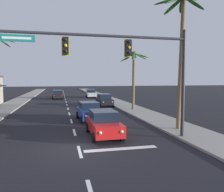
{
  "coord_description": "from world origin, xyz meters",
  "views": [
    {
      "loc": [
        -0.93,
        -12.03,
        3.74
      ],
      "look_at": [
        3.7,
        8.0,
        2.2
      ],
      "focal_mm": 36.09,
      "sensor_mm": 36.0,
      "label": 1
    }
  ],
  "objects_px": {
    "sedan_oncoming_far": "(58,94)",
    "sedan_parked_nearest_kerb": "(91,93)",
    "sedan_third_in_queue": "(89,111)",
    "sedan_parked_mid_kerb": "(104,100)",
    "traffic_signal_mast": "(130,59)",
    "palm_right_second": "(134,68)",
    "sedan_lead_at_stop_bar": "(104,123)",
    "palm_right_nearest": "(182,30)"
  },
  "relations": [
    {
      "from": "sedan_third_in_queue",
      "to": "sedan_oncoming_far",
      "type": "xyz_separation_m",
      "value": [
        -3.0,
        23.52,
        0.0
      ]
    },
    {
      "from": "sedan_lead_at_stop_bar",
      "to": "sedan_third_in_queue",
      "type": "bearing_deg",
      "value": 92.2
    },
    {
      "from": "sedan_oncoming_far",
      "to": "palm_right_second",
      "type": "relative_size",
      "value": 0.64
    },
    {
      "from": "sedan_oncoming_far",
      "to": "sedan_parked_mid_kerb",
      "type": "relative_size",
      "value": 1.01
    },
    {
      "from": "sedan_oncoming_far",
      "to": "sedan_parked_nearest_kerb",
      "type": "xyz_separation_m",
      "value": [
        6.61,
        1.9,
        0.0
      ]
    },
    {
      "from": "traffic_signal_mast",
      "to": "sedan_lead_at_stop_bar",
      "type": "xyz_separation_m",
      "value": [
        -1.28,
        1.66,
        -4.08
      ]
    },
    {
      "from": "traffic_signal_mast",
      "to": "sedan_third_in_queue",
      "type": "height_order",
      "value": "traffic_signal_mast"
    },
    {
      "from": "sedan_third_in_queue",
      "to": "sedan_oncoming_far",
      "type": "distance_m",
      "value": 23.71
    },
    {
      "from": "sedan_lead_at_stop_bar",
      "to": "sedan_parked_nearest_kerb",
      "type": "distance_m",
      "value": 31.46
    },
    {
      "from": "traffic_signal_mast",
      "to": "sedan_oncoming_far",
      "type": "bearing_deg",
      "value": 98.27
    },
    {
      "from": "sedan_lead_at_stop_bar",
      "to": "sedan_parked_nearest_kerb",
      "type": "xyz_separation_m",
      "value": [
        3.38,
        31.28,
        0.0
      ]
    },
    {
      "from": "traffic_signal_mast",
      "to": "palm_right_second",
      "type": "height_order",
      "value": "palm_right_second"
    },
    {
      "from": "sedan_lead_at_stop_bar",
      "to": "sedan_parked_nearest_kerb",
      "type": "height_order",
      "value": "same"
    },
    {
      "from": "traffic_signal_mast",
      "to": "sedan_oncoming_far",
      "type": "distance_m",
      "value": 31.63
    },
    {
      "from": "sedan_oncoming_far",
      "to": "palm_right_nearest",
      "type": "xyz_separation_m",
      "value": [
        8.98,
        -29.01,
        6.4
      ]
    },
    {
      "from": "sedan_third_in_queue",
      "to": "palm_right_nearest",
      "type": "xyz_separation_m",
      "value": [
        5.98,
        -5.49,
        6.4
      ]
    },
    {
      "from": "traffic_signal_mast",
      "to": "sedan_parked_mid_kerb",
      "type": "xyz_separation_m",
      "value": [
        1.99,
        18.1,
        -4.08
      ]
    },
    {
      "from": "sedan_parked_mid_kerb",
      "to": "palm_right_nearest",
      "type": "xyz_separation_m",
      "value": [
        2.48,
        -16.07,
        6.4
      ]
    },
    {
      "from": "sedan_lead_at_stop_bar",
      "to": "sedan_third_in_queue",
      "type": "distance_m",
      "value": 5.87
    },
    {
      "from": "sedan_third_in_queue",
      "to": "sedan_parked_mid_kerb",
      "type": "xyz_separation_m",
      "value": [
        3.49,
        10.58,
        0.0
      ]
    },
    {
      "from": "sedan_oncoming_far",
      "to": "palm_right_second",
      "type": "bearing_deg",
      "value": -63.47
    },
    {
      "from": "traffic_signal_mast",
      "to": "sedan_parked_mid_kerb",
      "type": "height_order",
      "value": "traffic_signal_mast"
    },
    {
      "from": "sedan_oncoming_far",
      "to": "sedan_third_in_queue",
      "type": "bearing_deg",
      "value": -82.72
    },
    {
      "from": "palm_right_nearest",
      "to": "palm_right_second",
      "type": "height_order",
      "value": "palm_right_nearest"
    },
    {
      "from": "sedan_third_in_queue",
      "to": "sedan_parked_nearest_kerb",
      "type": "height_order",
      "value": "same"
    },
    {
      "from": "sedan_lead_at_stop_bar",
      "to": "sedan_oncoming_far",
      "type": "height_order",
      "value": "same"
    },
    {
      "from": "sedan_oncoming_far",
      "to": "sedan_parked_nearest_kerb",
      "type": "relative_size",
      "value": 1.0
    },
    {
      "from": "sedan_lead_at_stop_bar",
      "to": "palm_right_nearest",
      "type": "distance_m",
      "value": 8.61
    },
    {
      "from": "sedan_parked_mid_kerb",
      "to": "sedan_third_in_queue",
      "type": "bearing_deg",
      "value": -108.27
    },
    {
      "from": "sedan_parked_nearest_kerb",
      "to": "traffic_signal_mast",
      "type": "bearing_deg",
      "value": -93.65
    },
    {
      "from": "sedan_parked_nearest_kerb",
      "to": "sedan_lead_at_stop_bar",
      "type": "bearing_deg",
      "value": -96.17
    },
    {
      "from": "sedan_third_in_queue",
      "to": "sedan_oncoming_far",
      "type": "bearing_deg",
      "value": 97.28
    },
    {
      "from": "traffic_signal_mast",
      "to": "sedan_lead_at_stop_bar",
      "type": "bearing_deg",
      "value": 127.76
    },
    {
      "from": "palm_right_nearest",
      "to": "traffic_signal_mast",
      "type": "bearing_deg",
      "value": -155.59
    },
    {
      "from": "sedan_lead_at_stop_bar",
      "to": "palm_right_second",
      "type": "height_order",
      "value": "palm_right_second"
    },
    {
      "from": "sedan_lead_at_stop_bar",
      "to": "palm_right_second",
      "type": "relative_size",
      "value": 0.63
    },
    {
      "from": "palm_right_nearest",
      "to": "palm_right_second",
      "type": "relative_size",
      "value": 1.39
    },
    {
      "from": "sedan_third_in_queue",
      "to": "palm_right_nearest",
      "type": "bearing_deg",
      "value": -42.56
    },
    {
      "from": "traffic_signal_mast",
      "to": "sedan_parked_nearest_kerb",
      "type": "height_order",
      "value": "traffic_signal_mast"
    },
    {
      "from": "traffic_signal_mast",
      "to": "sedan_parked_mid_kerb",
      "type": "bearing_deg",
      "value": 83.74
    },
    {
      "from": "sedan_lead_at_stop_bar",
      "to": "sedan_oncoming_far",
      "type": "xyz_separation_m",
      "value": [
        -3.23,
        29.38,
        0.0
      ]
    },
    {
      "from": "sedan_parked_nearest_kerb",
      "to": "palm_right_second",
      "type": "xyz_separation_m",
      "value": [
        2.45,
        -20.04,
        4.27
      ]
    }
  ]
}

